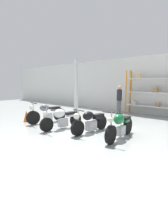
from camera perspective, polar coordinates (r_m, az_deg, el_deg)
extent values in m
plane|color=#9EA3A0|center=(7.33, -2.12, -5.78)|extent=(30.00, 30.00, 0.00)
cube|color=silver|center=(11.81, 17.72, 8.36)|extent=(30.00, 0.08, 3.60)
cylinder|color=orange|center=(11.52, 13.53, 6.32)|extent=(0.08, 0.08, 2.71)
cylinder|color=orange|center=(12.01, 14.81, 6.38)|extent=(0.08, 0.08, 2.71)
cube|color=silver|center=(11.19, 20.90, 1.79)|extent=(3.05, 0.55, 0.05)
cube|color=silver|center=(11.12, 21.15, 5.98)|extent=(3.05, 0.55, 0.05)
cube|color=silver|center=(11.11, 21.40, 10.20)|extent=(3.05, 0.55, 0.05)
cube|color=tan|center=(11.26, 17.56, 11.19)|extent=(0.26, 0.23, 0.26)
cube|color=silver|center=(11.71, 15.99, 2.99)|extent=(0.25, 0.32, 0.21)
cube|color=#A87F51|center=(11.13, 22.91, 2.24)|extent=(0.20, 0.25, 0.19)
cube|color=#A87F51|center=(10.99, 22.36, 6.74)|extent=(0.28, 0.25, 0.28)
cylinder|color=silver|center=(12.09, -2.64, 8.80)|extent=(0.28, 0.28, 3.60)
cylinder|color=black|center=(8.47, -16.26, -1.82)|extent=(0.21, 0.66, 0.65)
cylinder|color=black|center=(9.09, -7.99, -0.79)|extent=(0.21, 0.66, 0.65)
cube|color=#ADADB2|center=(8.79, -11.68, -1.46)|extent=(0.26, 0.43, 0.33)
ellipsoid|color=slate|center=(8.64, -12.78, 1.39)|extent=(0.35, 0.51, 0.32)
cube|color=black|center=(8.89, -9.61, 1.40)|extent=(0.31, 0.61, 0.10)
cube|color=slate|center=(8.92, -9.40, 0.84)|extent=(0.26, 0.43, 0.12)
cylinder|color=#ADADB2|center=(8.42, -16.24, 0.49)|extent=(0.06, 0.06, 0.69)
sphere|color=silver|center=(8.38, -16.73, 1.43)|extent=(0.22, 0.22, 0.22)
cylinder|color=black|center=(8.39, -16.16, 2.83)|extent=(0.66, 0.14, 0.04)
cylinder|color=black|center=(7.10, -12.11, -4.10)|extent=(0.17, 0.58, 0.57)
cylinder|color=black|center=(7.91, -2.75, -2.52)|extent=(0.17, 0.58, 0.57)
cube|color=#ADADB2|center=(7.52, -6.85, -3.44)|extent=(0.24, 0.43, 0.34)
ellipsoid|color=silver|center=(7.34, -8.00, -0.42)|extent=(0.35, 0.56, 0.35)
cube|color=black|center=(7.68, -4.37, -0.32)|extent=(0.31, 0.62, 0.10)
cube|color=silver|center=(7.71, -4.26, -0.96)|extent=(0.25, 0.44, 0.12)
cylinder|color=#ADADB2|center=(7.04, -12.06, -1.43)|extent=(0.05, 0.05, 0.67)
sphere|color=silver|center=(6.99, -12.60, -0.46)|extent=(0.17, 0.17, 0.17)
cylinder|color=black|center=(7.00, -11.94, 1.29)|extent=(0.74, 0.11, 0.04)
cylinder|color=black|center=(6.42, -2.08, -5.32)|extent=(0.16, 0.58, 0.58)
cylinder|color=black|center=(7.40, 5.65, -3.38)|extent=(0.16, 0.58, 0.58)
cube|color=#ADADB2|center=(6.94, 2.34, -4.45)|extent=(0.27, 0.45, 0.37)
ellipsoid|color=black|center=(6.72, 1.40, -1.23)|extent=(0.31, 0.56, 0.34)
cube|color=black|center=(7.16, 4.55, -1.02)|extent=(0.26, 0.57, 0.10)
cube|color=black|center=(7.17, 4.48, -1.74)|extent=(0.22, 0.40, 0.12)
cylinder|color=#ADADB2|center=(6.35, -1.97, -2.42)|extent=(0.05, 0.05, 0.66)
sphere|color=silver|center=(6.28, -2.44, -1.37)|extent=(0.23, 0.23, 0.23)
cylinder|color=black|center=(6.32, -1.79, 0.55)|extent=(0.55, 0.05, 0.04)
cylinder|color=black|center=(5.65, 8.72, -7.32)|extent=(0.19, 0.62, 0.61)
cylinder|color=black|center=(6.89, 14.09, -4.44)|extent=(0.19, 0.62, 0.61)
cube|color=#ADADB2|center=(6.31, 11.85, -5.91)|extent=(0.27, 0.41, 0.32)
ellipsoid|color=#196B38|center=(6.06, 11.34, -2.20)|extent=(0.38, 0.59, 0.37)
cube|color=black|center=(6.55, 13.27, -1.89)|extent=(0.31, 0.50, 0.10)
cube|color=#196B38|center=(6.61, 13.38, -2.60)|extent=(0.26, 0.35, 0.12)
cylinder|color=#ADADB2|center=(5.57, 8.90, -3.82)|extent=(0.06, 0.06, 0.70)
sphere|color=silver|center=(5.48, 8.61, -2.54)|extent=(0.18, 0.18, 0.18)
cylinder|color=black|center=(5.53, 9.13, -0.23)|extent=(0.65, 0.11, 0.04)
cylinder|color=#595960|center=(11.18, 11.73, 1.52)|extent=(0.13, 0.13, 0.86)
cylinder|color=#595960|center=(11.08, 10.94, 1.48)|extent=(0.13, 0.13, 0.86)
cylinder|color=#232328|center=(11.05, 11.46, 5.45)|extent=(0.43, 0.43, 0.68)
sphere|color=tan|center=(11.03, 11.54, 7.81)|extent=(0.23, 0.23, 0.23)
cone|color=orange|center=(9.27, -18.27, -1.30)|extent=(0.32, 0.32, 0.55)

